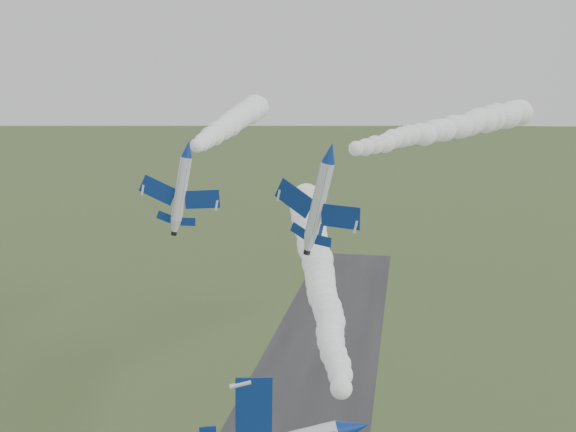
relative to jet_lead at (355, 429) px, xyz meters
name	(u,v)px	position (x,y,z in m)	size (l,w,h in m)	color
jet_lead	(355,429)	(0.00, 0.00, 0.00)	(5.02, 13.62, 11.06)	white
smoke_trail_jet_lead	(317,262)	(-7.59, 34.26, 2.70)	(5.03, 63.00, 5.03)	white
jet_pair_left	(188,149)	(-22.23, 29.60, 16.80)	(9.56, 11.57, 3.24)	white
smoke_trail_jet_pair_left	(235,121)	(-25.91, 64.10, 18.43)	(5.01, 64.14, 5.01)	white
jet_pair_right	(330,153)	(-5.43, 28.47, 16.77)	(10.97, 12.95, 4.04)	white
smoke_trail_jet_pair_right	(461,125)	(11.17, 64.72, 17.99)	(4.99, 72.69, 4.99)	white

